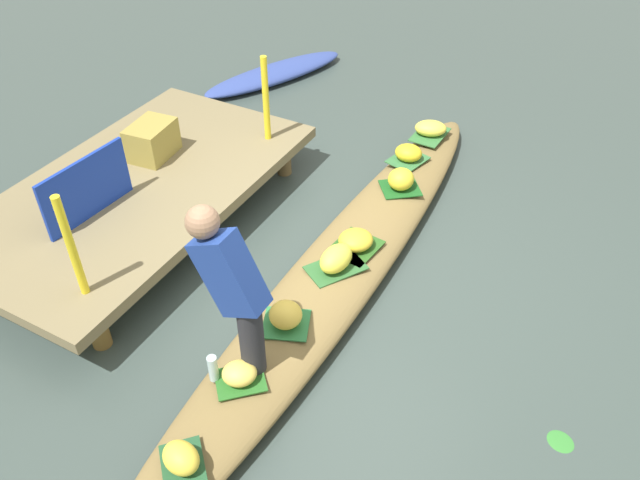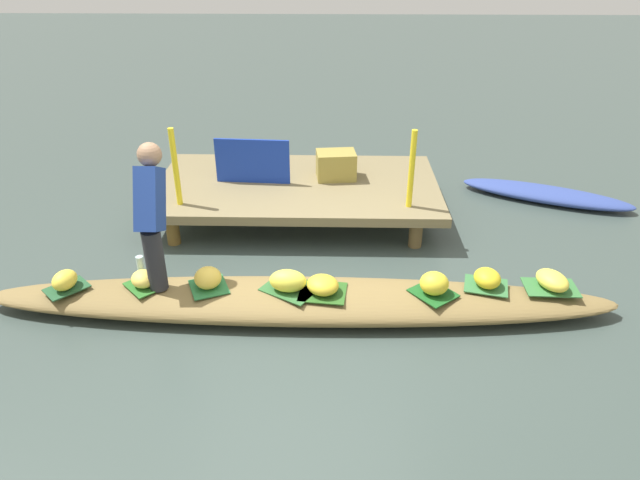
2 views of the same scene
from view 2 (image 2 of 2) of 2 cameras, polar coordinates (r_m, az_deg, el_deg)
name	(u,v)px [view 2 (image 2 of 2)]	position (r m, az deg, el deg)	size (l,w,h in m)	color
canal_water	(300,312)	(5.01, -2.05, -7.21)	(40.00, 40.00, 0.00)	#394742
dock_platform	(297,187)	(6.52, -2.29, 5.32)	(3.20, 1.80, 0.41)	olive
vendor_boat	(300,301)	(4.94, -2.08, -6.12)	(5.48, 0.69, 0.23)	olive
moored_boat	(546,194)	(7.53, 21.77, 4.31)	(2.02, 0.47, 0.16)	#334791
leaf_mat_0	(144,286)	(5.14, -17.27, -4.41)	(0.31, 0.26, 0.01)	#286523
banana_bunch_0	(143,279)	(5.11, -17.38, -3.75)	(0.22, 0.20, 0.14)	#F3D457
leaf_mat_1	(67,288)	(5.35, -24.14, -4.43)	(0.34, 0.24, 0.01)	#214F2C
banana_bunch_1	(65,280)	(5.31, -24.32, -3.70)	(0.24, 0.18, 0.16)	yellow
leaf_mat_2	(209,287)	(4.99, -11.12, -4.64)	(0.32, 0.30, 0.01)	#2B763C
banana_bunch_2	(208,278)	(4.94, -11.22, -3.75)	(0.23, 0.23, 0.19)	#F9CF4A
leaf_mat_3	(433,293)	(4.91, 11.32, -5.25)	(0.34, 0.30, 0.01)	#1A551F
banana_bunch_3	(434,283)	(4.86, 11.43, -4.30)	(0.24, 0.23, 0.20)	yellow
leaf_mat_4	(323,292)	(4.83, 0.27, -5.27)	(0.39, 0.34, 0.01)	#29591E
banana_bunch_4	(323,285)	(4.79, 0.28, -4.54)	(0.28, 0.26, 0.15)	gold
leaf_mat_5	(486,286)	(5.12, 16.36, -4.43)	(0.36, 0.29, 0.01)	#346F3B
banana_bunch_5	(487,278)	(5.08, 16.48, -3.70)	(0.26, 0.22, 0.16)	yellow
leaf_mat_6	(288,290)	(4.86, -3.22, -5.06)	(0.44, 0.27, 0.01)	#2E622F
banana_bunch_6	(288,281)	(4.81, -3.25, -4.12)	(0.32, 0.21, 0.19)	#F3E644
leaf_mat_7	(551,287)	(5.28, 22.19, -4.44)	(0.45, 0.29, 0.01)	#346F36
banana_bunch_7	(552,280)	(5.24, 22.34, -3.77)	(0.32, 0.23, 0.15)	yellow
vendor_person	(151,210)	(4.85, -16.61, 2.90)	(0.20, 0.49, 1.21)	#28282D
water_bottle	(141,267)	(5.24, -17.59, -2.57)	(0.06, 0.06, 0.20)	silver
market_banner	(252,161)	(6.45, -6.82, 7.88)	(0.84, 0.03, 0.51)	#16339F
railing_post_west	(175,167)	(5.99, -14.34, 7.11)	(0.06, 0.06, 0.82)	yellow
railing_post_east	(412,169)	(5.83, 9.21, 7.03)	(0.06, 0.06, 0.82)	yellow
produce_crate	(336,165)	(6.57, 1.62, 7.54)	(0.44, 0.32, 0.31)	olive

